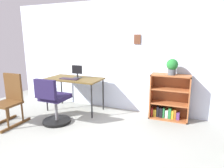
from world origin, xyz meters
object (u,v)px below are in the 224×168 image
monitor (77,72)px  office_chair (54,104)px  keyboard (69,79)px  bookshelf_low (169,99)px  desk (74,81)px  rocking_chair (10,99)px  potted_plant_on_shelf (172,66)px

monitor → office_chair: monitor is taller
keyboard → bookshelf_low: bookshelf_low is taller
desk → office_chair: office_chair is taller
office_chair → rocking_chair: 0.81m
keyboard → rocking_chair: rocking_chair is taller
potted_plant_on_shelf → monitor: bearing=-174.1°
keyboard → office_chair: size_ratio=0.46×
office_chair → potted_plant_on_shelf: potted_plant_on_shelf is taller
rocking_chair → keyboard: bearing=52.3°
keyboard → potted_plant_on_shelf: (2.00, 0.39, 0.32)m
office_chair → rocking_chair: (-0.76, -0.27, 0.08)m
office_chair → rocking_chair: size_ratio=0.94×
rocking_chair → bookshelf_low: (2.67, 1.33, -0.07)m
monitor → office_chair: 0.93m
keyboard → rocking_chair: (-0.69, -0.89, -0.26)m
rocking_chair → potted_plant_on_shelf: potted_plant_on_shelf is taller
keyboard → desk: bearing=75.5°
potted_plant_on_shelf → office_chair: bearing=-152.4°
desk → bookshelf_low: bearing=8.9°
rocking_chair → monitor: bearing=54.5°
office_chair → bookshelf_low: size_ratio=0.99×
monitor → potted_plant_on_shelf: size_ratio=0.92×
monitor → rocking_chair: size_ratio=0.30×
keyboard → office_chair: 0.72m
desk → keyboard: size_ratio=2.91×
keyboard → potted_plant_on_shelf: 2.06m
desk → monitor: (0.04, 0.05, 0.18)m
monitor → bookshelf_low: (1.90, 0.25, -0.45)m
office_chair → bookshelf_low: 2.19m
monitor → rocking_chair: bearing=-125.5°
desk → bookshelf_low: (1.95, 0.30, -0.27)m
rocking_chair → potted_plant_on_shelf: (2.69, 1.28, 0.58)m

